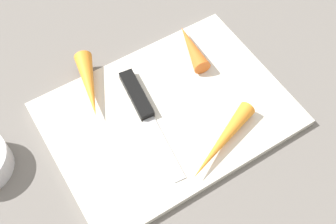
{
  "coord_description": "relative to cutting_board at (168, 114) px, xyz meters",
  "views": [
    {
      "loc": [
        0.18,
        0.29,
        0.56
      ],
      "look_at": [
        0.0,
        0.0,
        0.01
      ],
      "focal_mm": 45.66,
      "sensor_mm": 36.0,
      "label": 1
    }
  ],
  "objects": [
    {
      "name": "ground_plane",
      "position": [
        0.0,
        0.0,
        -0.01
      ],
      "size": [
        1.4,
        1.4,
        0.0
      ],
      "primitive_type": "plane",
      "color": "slate"
    },
    {
      "name": "cutting_board",
      "position": [
        0.0,
        0.0,
        0.0
      ],
      "size": [
        0.36,
        0.26,
        0.01
      ],
      "primitive_type": "cube",
      "color": "silver",
      "rests_on": "ground_plane"
    },
    {
      "name": "knife",
      "position": [
        0.03,
        -0.04,
        0.01
      ],
      "size": [
        0.04,
        0.2,
        0.01
      ],
      "rotation": [
        0.0,
        0.0,
        1.45
      ],
      "color": "#B7B7BC",
      "rests_on": "cutting_board"
    },
    {
      "name": "carrot_medium",
      "position": [
        0.08,
        -0.1,
        0.02
      ],
      "size": [
        0.06,
        0.12,
        0.03
      ],
      "primitive_type": "cone",
      "rotation": [
        0.0,
        1.57,
        1.28
      ],
      "color": "orange",
      "rests_on": "cutting_board"
    },
    {
      "name": "carrot_longest",
      "position": [
        -0.04,
        0.09,
        0.02
      ],
      "size": [
        0.14,
        0.07,
        0.02
      ],
      "primitive_type": "cone",
      "rotation": [
        0.0,
        1.57,
        0.37
      ],
      "color": "orange",
      "rests_on": "cutting_board"
    },
    {
      "name": "carrot_shortest",
      "position": [
        -0.09,
        -0.08,
        0.02
      ],
      "size": [
        0.05,
        0.1,
        0.03
      ],
      "primitive_type": "cone",
      "rotation": [
        0.0,
        1.57,
        4.51
      ],
      "color": "orange",
      "rests_on": "cutting_board"
    }
  ]
}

